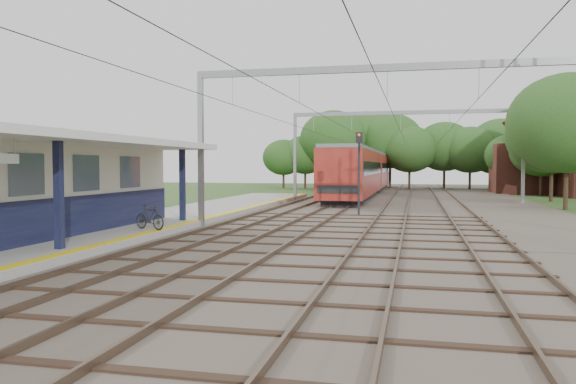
# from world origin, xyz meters

# --- Properties ---
(ground) EXTENTS (160.00, 160.00, 0.00)m
(ground) POSITION_xyz_m (0.00, 0.00, 0.00)
(ground) COLOR #2D4C1E
(ground) RESTS_ON ground
(ballast_bed) EXTENTS (18.00, 90.00, 0.10)m
(ballast_bed) POSITION_xyz_m (4.00, 30.00, 0.05)
(ballast_bed) COLOR #473D33
(ballast_bed) RESTS_ON ground
(platform) EXTENTS (5.00, 52.00, 0.35)m
(platform) POSITION_xyz_m (-7.50, 14.00, 0.17)
(platform) COLOR gray
(platform) RESTS_ON ground
(yellow_stripe) EXTENTS (0.45, 52.00, 0.01)m
(yellow_stripe) POSITION_xyz_m (-5.25, 14.00, 0.35)
(yellow_stripe) COLOR yellow
(yellow_stripe) RESTS_ON platform
(canopy) EXTENTS (6.40, 20.00, 3.44)m
(canopy) POSITION_xyz_m (-7.77, 6.00, 3.64)
(canopy) COLOR black
(canopy) RESTS_ON platform
(rail_tracks) EXTENTS (11.80, 88.00, 0.15)m
(rail_tracks) POSITION_xyz_m (1.50, 30.00, 0.18)
(rail_tracks) COLOR brown
(rail_tracks) RESTS_ON ballast_bed
(catenary_system) EXTENTS (17.22, 88.00, 7.00)m
(catenary_system) POSITION_xyz_m (3.39, 25.28, 5.51)
(catenary_system) COLOR gray
(catenary_system) RESTS_ON ground
(tree_band) EXTENTS (31.72, 30.88, 8.82)m
(tree_band) POSITION_xyz_m (3.84, 57.12, 4.92)
(tree_band) COLOR #382619
(tree_band) RESTS_ON ground
(house_far) EXTENTS (8.00, 6.12, 8.66)m
(house_far) POSITION_xyz_m (16.00, 52.00, 3.23)
(house_far) COLOR brown
(house_far) RESTS_ON ground
(bicycle) EXTENTS (1.64, 1.03, 0.96)m
(bicycle) POSITION_xyz_m (-5.60, 11.19, 0.83)
(bicycle) COLOR black
(bicycle) RESTS_ON platform
(train) EXTENTS (3.17, 39.45, 4.15)m
(train) POSITION_xyz_m (-0.50, 46.87, 2.30)
(train) COLOR black
(train) RESTS_ON ballast_bed
(signal_post) EXTENTS (0.36, 0.31, 4.64)m
(signal_post) POSITION_xyz_m (1.35, 22.15, 2.99)
(signal_post) COLOR black
(signal_post) RESTS_ON ground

